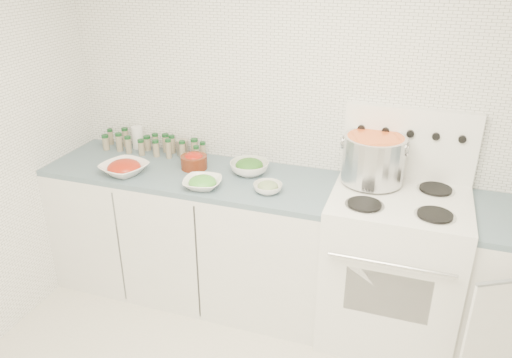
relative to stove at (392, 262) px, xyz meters
name	(u,v)px	position (x,y,z in m)	size (l,w,h in m)	color
room_walls	(248,160)	(-0.48, -1.19, 1.06)	(3.54, 3.04, 2.52)	white
counter_left	(193,232)	(-1.30, 0.00, -0.05)	(1.85, 0.62, 0.90)	white
stove	(392,262)	(0.00, 0.00, 0.00)	(0.76, 0.70, 1.36)	white
stock_pot	(374,157)	(-0.18, 0.14, 0.60)	(0.38, 0.36, 0.27)	silver
bowl_tomato	(124,168)	(-1.67, -0.16, 0.44)	(0.34, 0.34, 0.09)	white
bowl_snowpea	(203,183)	(-1.12, -0.19, 0.44)	(0.26, 0.26, 0.08)	white
bowl_broccoli	(249,167)	(-0.93, 0.10, 0.45)	(0.32, 0.32, 0.10)	white
bowl_zucchini	(268,187)	(-0.74, -0.12, 0.43)	(0.21, 0.21, 0.07)	white
bowl_pepper	(194,161)	(-1.29, 0.06, 0.45)	(0.17, 0.17, 0.11)	#59210F
salt_canister	(138,137)	(-1.82, 0.26, 0.48)	(0.08, 0.08, 0.16)	white
tin_can	(182,147)	(-1.47, 0.25, 0.46)	(0.08, 0.08, 0.11)	#B3A797
spice_cluster	(153,145)	(-1.67, 0.21, 0.47)	(0.77, 0.16, 0.14)	gray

